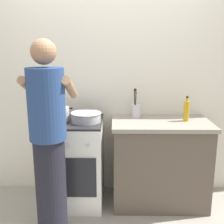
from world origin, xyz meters
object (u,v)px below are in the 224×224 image
oil_bottle (186,111)px  stove_range (74,162)px  person (49,143)px  utensil_crock (136,109)px  mixing_bowl (86,117)px  pot (59,114)px

oil_bottle → stove_range: bearing=-179.4°
stove_range → oil_bottle: 1.28m
stove_range → person: bearing=-101.6°
oil_bottle → person: (-1.27, -0.57, -0.15)m
utensil_crock → mixing_bowl: bearing=-160.6°
stove_range → utensil_crock: bearing=13.2°
stove_range → utensil_crock: size_ratio=2.87×
utensil_crock → oil_bottle: bearing=-15.8°
mixing_bowl → oil_bottle: oil_bottle is taller
utensil_crock → person: bearing=-137.1°
person → utensil_crock: bearing=42.9°
pot → person: size_ratio=0.17×
oil_bottle → person: 1.40m
stove_range → pot: bearing=179.4°
stove_range → oil_bottle: (1.15, 0.01, 0.56)m
pot → utensil_crock: size_ratio=0.90×
stove_range → person: 0.71m
mixing_bowl → utensil_crock: 0.55m
mixing_bowl → person: person is taller
mixing_bowl → person: 0.60m
person → pot: bearing=92.5°
pot → stove_range: bearing=-0.6°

